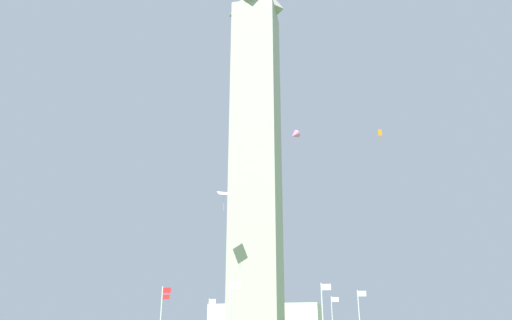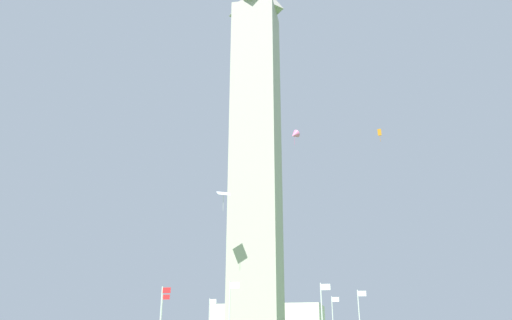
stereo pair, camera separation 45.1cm
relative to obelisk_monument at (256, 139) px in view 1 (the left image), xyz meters
The scene contains 8 objects.
obelisk_monument is the anchor object (origin of this frame).
flagpole_n 28.72m from the obelisk_monument, ahead, with size 1.12×0.14×8.04m.
flagpole_sw 28.67m from the obelisk_monument, 134.82° to the right, with size 1.12×0.14×8.04m.
flagpole_w 28.69m from the obelisk_monument, 89.74° to the right, with size 1.12×0.14×8.04m.
flagpole_nw 28.71m from the obelisk_monument, 44.82° to the right, with size 1.12×0.14×8.04m.
kite_orange_box 20.15m from the obelisk_monument, 29.09° to the right, with size 0.47×0.67×1.63m.
kite_white_diamond 14.72m from the obelisk_monument, 101.91° to the right, with size 2.00×1.93×2.52m.
kite_pink_delta 6.74m from the obelisk_monument, 24.22° to the right, with size 1.84×1.83×2.32m.
Camera 1 is at (13.28, -63.45, 2.39)m, focal length 33.36 mm.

